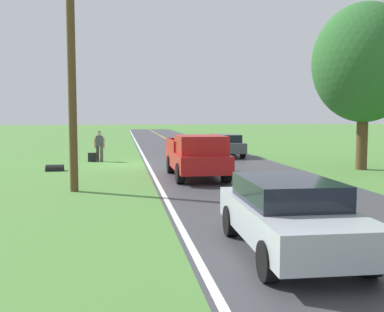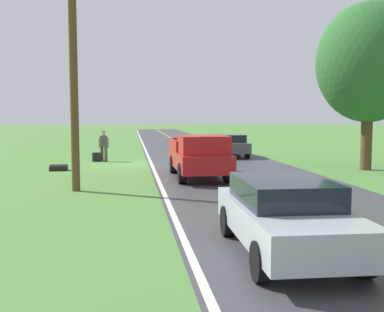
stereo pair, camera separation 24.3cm
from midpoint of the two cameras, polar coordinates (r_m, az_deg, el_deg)
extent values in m
plane|color=#4C7F38|center=(24.73, -8.27, -1.04)|extent=(200.00, 200.00, 0.00)
cube|color=#3D3D42|center=(25.17, 2.14, -0.88)|extent=(7.34, 120.00, 0.00)
cube|color=silver|center=(24.76, -5.82, -1.00)|extent=(0.16, 117.60, 0.00)
cube|color=gold|center=(25.17, 2.14, -0.87)|extent=(0.14, 117.60, 0.00)
cylinder|color=#4C473D|center=(26.43, -11.42, 0.26)|extent=(0.18, 0.18, 0.88)
cylinder|color=#4C473D|center=(26.67, -11.91, 0.30)|extent=(0.18, 0.18, 0.88)
cube|color=#3F3F47|center=(26.50, -11.69, 1.85)|extent=(0.42, 0.29, 0.58)
sphere|color=tan|center=(26.48, -11.71, 2.73)|extent=(0.23, 0.23, 0.23)
sphere|color=#4C564C|center=(26.48, -11.71, 2.89)|extent=(0.20, 0.20, 0.20)
cube|color=#234C2D|center=(26.70, -11.70, 1.94)|extent=(0.33, 0.22, 0.44)
cylinder|color=tan|center=(26.49, -11.13, 1.62)|extent=(0.10, 0.10, 0.58)
cylinder|color=tan|center=(26.49, -12.25, 1.60)|extent=(0.10, 0.10, 0.58)
cube|color=black|center=(26.52, -12.56, -0.15)|extent=(0.47, 0.23, 0.51)
cube|color=#B21919|center=(19.40, 0.12, -0.45)|extent=(2.04, 5.41, 0.70)
cube|color=#B21919|center=(18.17, 0.72, 1.42)|extent=(1.86, 2.17, 0.72)
cube|color=black|center=(18.17, 0.72, 1.65)|extent=(1.69, 1.31, 0.43)
cube|color=#B21919|center=(20.58, 2.22, 1.47)|extent=(0.12, 3.02, 0.45)
cube|color=#B21919|center=(20.29, -2.99, 1.42)|extent=(0.12, 3.02, 0.45)
cube|color=#B21919|center=(21.91, -0.97, 1.70)|extent=(1.84, 0.11, 0.45)
cylinder|color=black|center=(17.90, 3.86, -2.06)|extent=(0.31, 0.80, 0.80)
cylinder|color=black|center=(17.59, -1.87, -2.18)|extent=(0.31, 0.80, 0.80)
cylinder|color=black|center=(21.11, 1.86, -0.95)|extent=(0.31, 0.80, 0.80)
cylinder|color=black|center=(20.84, -3.01, -1.04)|extent=(0.31, 0.80, 0.80)
cylinder|color=brown|center=(23.53, 20.08, 2.08)|extent=(0.53, 0.53, 3.02)
ellipsoid|color=#2D662D|center=(23.64, 20.35, 10.81)|extent=(4.91, 4.91, 5.64)
cube|color=#B2B7C1|center=(8.97, 11.32, -7.83)|extent=(1.95, 4.44, 0.62)
cube|color=black|center=(9.05, 10.97, -4.22)|extent=(1.68, 2.41, 0.46)
cylinder|color=black|center=(8.13, 20.30, -11.67)|extent=(0.25, 0.67, 0.66)
cylinder|color=black|center=(7.52, 8.53, -12.79)|extent=(0.25, 0.67, 0.66)
cylinder|color=black|center=(10.60, 13.20, -7.57)|extent=(0.25, 0.67, 0.66)
cylinder|color=black|center=(10.14, 4.14, -8.03)|extent=(0.25, 0.67, 0.66)
cube|color=#4C5156|center=(29.25, 3.86, 1.20)|extent=(1.98, 4.45, 0.62)
cube|color=black|center=(29.02, 3.94, 2.24)|extent=(1.70, 2.42, 0.46)
cylinder|color=black|center=(30.50, 1.80, 0.79)|extent=(0.26, 0.67, 0.66)
cylinder|color=black|center=(30.80, 4.91, 0.82)|extent=(0.26, 0.67, 0.66)
cylinder|color=black|center=(27.75, 2.68, 0.36)|extent=(0.26, 0.67, 0.66)
cylinder|color=black|center=(28.08, 6.08, 0.39)|extent=(0.26, 0.67, 0.66)
cylinder|color=brown|center=(16.29, -15.10, 8.58)|extent=(0.28, 0.28, 7.33)
cylinder|color=black|center=(22.64, -16.96, -1.78)|extent=(0.80, 0.60, 0.60)
camera|label=1|loc=(0.12, -90.52, -0.05)|focal=42.95mm
camera|label=2|loc=(0.12, 89.48, 0.05)|focal=42.95mm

